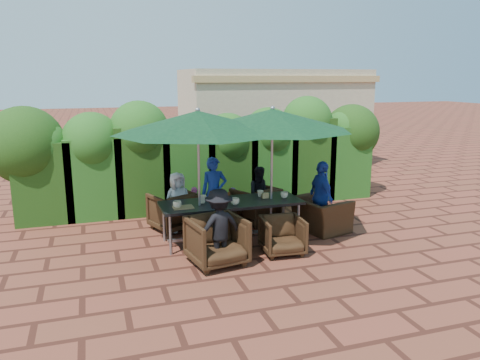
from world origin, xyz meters
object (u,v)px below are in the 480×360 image
object	(u,v)px
umbrella_right	(272,120)
chair_far_left	(174,209)
umbrella_left	(198,122)
chair_near_right	(283,234)
dining_table	(231,205)
chair_far_mid	(218,209)
chair_end_right	(321,209)
chair_near_left	(217,239)
chair_far_right	(256,203)

from	to	relation	value
umbrella_right	chair_far_left	size ratio (longest dim) A/B	3.49
umbrella_left	chair_near_right	xyz separation A→B (m)	(1.26, -0.81, -1.86)
dining_table	chair_far_mid	world-z (taller)	dining_table
chair_near_right	chair_end_right	world-z (taller)	chair_end_right
umbrella_right	chair_near_left	size ratio (longest dim) A/B	3.35
chair_end_right	chair_near_left	bearing A→B (deg)	98.96
dining_table	chair_near_left	distance (m)	1.15
chair_far_right	chair_near_left	world-z (taller)	chair_near_left
chair_far_mid	chair_end_right	size ratio (longest dim) A/B	0.69
chair_far_left	chair_end_right	world-z (taller)	chair_end_right
umbrella_left	umbrella_right	world-z (taller)	same
umbrella_right	chair_far_left	xyz separation A→B (m)	(-1.66, 1.02, -1.80)
chair_near_right	umbrella_left	bearing A→B (deg)	151.97
chair_near_left	chair_end_right	bearing A→B (deg)	12.92
umbrella_left	umbrella_right	xyz separation A→B (m)	(1.38, 0.04, -0.00)
umbrella_left	chair_far_mid	bearing A→B (deg)	58.76
dining_table	chair_near_right	distance (m)	1.14
umbrella_left	chair_far_right	world-z (taller)	umbrella_left
chair_near_left	chair_end_right	xyz separation A→B (m)	(2.38, 1.00, 0.00)
chair_far_right	chair_near_right	xyz separation A→B (m)	(-0.16, -1.81, -0.06)
chair_near_right	chair_end_right	size ratio (longest dim) A/B	0.70
dining_table	chair_near_right	world-z (taller)	dining_table
chair_near_left	chair_near_right	distance (m)	1.20
chair_far_right	chair_far_mid	bearing A→B (deg)	-26.21
chair_far_left	chair_near_right	bearing A→B (deg)	108.36
umbrella_left	chair_end_right	world-z (taller)	umbrella_left
chair_near_left	chair_end_right	world-z (taller)	chair_end_right
dining_table	chair_far_right	world-z (taller)	chair_far_right
chair_far_right	dining_table	bearing A→B (deg)	24.24
umbrella_right	chair_near_left	bearing A→B (deg)	-144.02
chair_near_right	chair_far_mid	bearing A→B (deg)	113.92
umbrella_left	chair_near_left	xyz separation A→B (m)	(0.07, -0.91, -1.78)
dining_table	chair_far_mid	xyz separation A→B (m)	(0.01, 0.95, -0.33)
dining_table	chair_end_right	bearing A→B (deg)	0.62
chair_far_mid	chair_near_left	bearing A→B (deg)	50.27
umbrella_right	chair_near_left	world-z (taller)	umbrella_right
dining_table	chair_far_left	world-z (taller)	chair_far_left
umbrella_right	chair_far_right	xyz separation A→B (m)	(0.04, 0.96, -1.80)
chair_far_right	chair_near_right	size ratio (longest dim) A/B	1.17
chair_far_right	umbrella_right	bearing A→B (deg)	62.79
chair_far_mid	chair_far_right	xyz separation A→B (m)	(0.80, -0.02, 0.07)
chair_near_left	umbrella_right	bearing A→B (deg)	26.01
chair_far_mid	chair_far_right	world-z (taller)	chair_far_right
chair_far_right	chair_end_right	xyz separation A→B (m)	(1.03, -0.91, 0.03)
chair_far_mid	chair_near_right	size ratio (longest dim) A/B	0.98
chair_near_left	umbrella_left	bearing A→B (deg)	84.31
umbrella_right	chair_far_mid	size ratio (longest dim) A/B	4.21
dining_table	umbrella_right	size ratio (longest dim) A/B	0.89
umbrella_left	chair_near_right	distance (m)	2.39
chair_far_mid	chair_near_left	distance (m)	2.01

